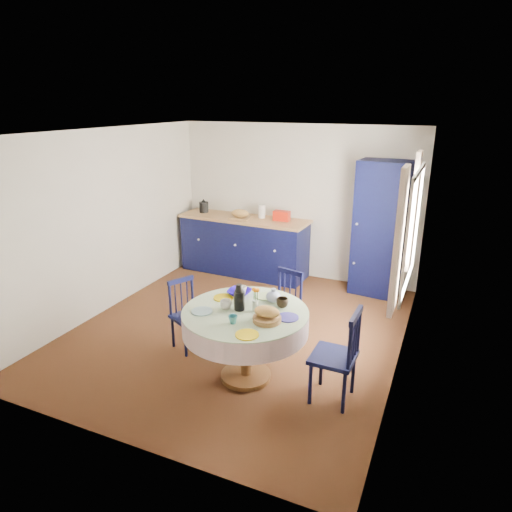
{
  "coord_description": "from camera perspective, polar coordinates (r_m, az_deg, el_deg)",
  "views": [
    {
      "loc": [
        2.34,
        -4.75,
        2.84
      ],
      "look_at": [
        0.17,
        0.2,
        0.99
      ],
      "focal_mm": 32.0,
      "sensor_mm": 36.0,
      "label": 1
    }
  ],
  "objects": [
    {
      "name": "chair_far",
      "position": [
        5.64,
        3.5,
        -6.23
      ],
      "size": [
        0.47,
        0.46,
        0.88
      ],
      "rotation": [
        0.0,
        0.0,
        -0.24
      ],
      "color": "black",
      "rests_on": "floor"
    },
    {
      "name": "wall_back",
      "position": [
        7.55,
        5.09,
        6.69
      ],
      "size": [
        4.0,
        0.02,
        2.5
      ],
      "primitive_type": "cube",
      "color": "beige",
      "rests_on": "floor"
    },
    {
      "name": "floor",
      "position": [
        6.01,
        -2.3,
        -9.28
      ],
      "size": [
        4.5,
        4.5,
        0.0
      ],
      "primitive_type": "plane",
      "color": "black",
      "rests_on": "ground"
    },
    {
      "name": "chair_left",
      "position": [
        5.52,
        -8.54,
        -7.17
      ],
      "size": [
        0.49,
        0.5,
        0.85
      ],
      "rotation": [
        0.0,
        0.0,
        1.11
      ],
      "color": "black",
      "rests_on": "floor"
    },
    {
      "name": "cobalt_bowl",
      "position": [
        5.06,
        -2.09,
        -4.6
      ],
      "size": [
        0.26,
        0.26,
        0.06
      ],
      "primitive_type": "imported",
      "color": "#14067E",
      "rests_on": "dining_table"
    },
    {
      "name": "wall_left",
      "position": [
        6.63,
        -18.23,
        4.09
      ],
      "size": [
        0.02,
        4.5,
        2.5
      ],
      "primitive_type": "cube",
      "color": "beige",
      "rests_on": "floor"
    },
    {
      "name": "dining_table",
      "position": [
        4.76,
        -1.25,
        -8.23
      ],
      "size": [
        1.31,
        1.31,
        1.07
      ],
      "color": "#563318",
      "rests_on": "floor"
    },
    {
      "name": "wall_right",
      "position": [
        5.02,
        18.5,
        -0.53
      ],
      "size": [
        0.02,
        4.5,
        2.5
      ],
      "primitive_type": "cube",
      "color": "beige",
      "rests_on": "floor"
    },
    {
      "name": "pantry_cabinet",
      "position": [
        7.06,
        15.2,
        3.28
      ],
      "size": [
        0.76,
        0.58,
        2.03
      ],
      "rotation": [
        0.0,
        0.0,
        -0.1
      ],
      "color": "black",
      "rests_on": "floor"
    },
    {
      "name": "mug_a",
      "position": [
        4.74,
        -3.8,
        -6.07
      ],
      "size": [
        0.12,
        0.12,
        0.1
      ],
      "primitive_type": "imported",
      "color": "silver",
      "rests_on": "dining_table"
    },
    {
      "name": "mug_d",
      "position": [
        5.07,
        -1.72,
        -4.33
      ],
      "size": [
        0.1,
        0.1,
        0.09
      ],
      "primitive_type": "imported",
      "color": "silver",
      "rests_on": "dining_table"
    },
    {
      "name": "chair_right",
      "position": [
        4.58,
        10.19,
        -12.12
      ],
      "size": [
        0.43,
        0.45,
        0.98
      ],
      "rotation": [
        0.0,
        0.0,
        -1.6
      ],
      "color": "black",
      "rests_on": "floor"
    },
    {
      "name": "mug_b",
      "position": [
        4.44,
        -2.9,
        -7.93
      ],
      "size": [
        0.09,
        0.09,
        0.08
      ],
      "primitive_type": "imported",
      "color": "teal",
      "rests_on": "dining_table"
    },
    {
      "name": "mug_c",
      "position": [
        4.77,
        3.31,
        -5.84
      ],
      "size": [
        0.13,
        0.13,
        0.1
      ],
      "primitive_type": "imported",
      "color": "black",
      "rests_on": "dining_table"
    },
    {
      "name": "kitchen_counter",
      "position": [
        7.78,
        -1.48,
        1.44
      ],
      "size": [
        2.23,
        0.77,
        1.22
      ],
      "rotation": [
        0.0,
        0.0,
        -0.04
      ],
      "color": "black",
      "rests_on": "floor"
    },
    {
      "name": "ceiling",
      "position": [
        5.31,
        -2.66,
        15.24
      ],
      "size": [
        4.5,
        4.5,
        0.0
      ],
      "primitive_type": "plane",
      "rotation": [
        3.14,
        0.0,
        0.0
      ],
      "color": "white",
      "rests_on": "wall_back"
    },
    {
      "name": "window",
      "position": [
        5.24,
        18.65,
        3.37
      ],
      "size": [
        0.1,
        1.74,
        1.45
      ],
      "color": "white",
      "rests_on": "wall_right"
    }
  ]
}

